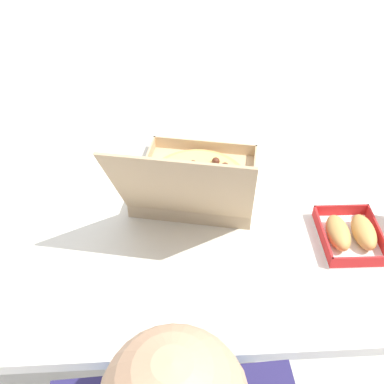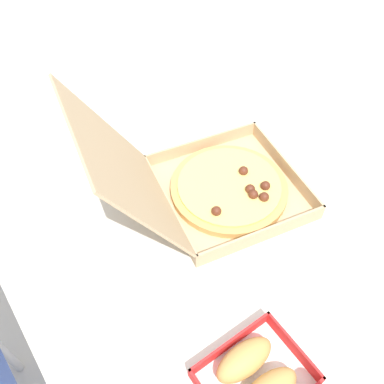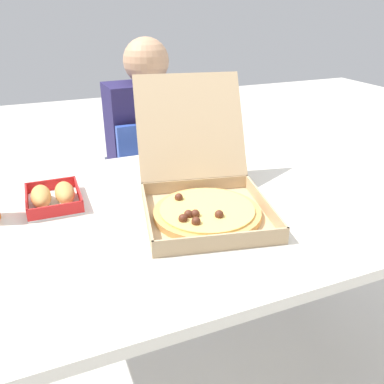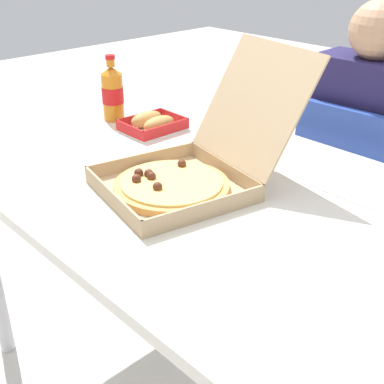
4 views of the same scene
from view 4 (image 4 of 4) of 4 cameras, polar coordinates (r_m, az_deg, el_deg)
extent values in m
cube|color=silver|center=(1.33, 2.37, 0.05)|extent=(1.39, 0.92, 0.03)
cylinder|color=#B7B7BC|center=(2.15, -2.41, 0.03)|extent=(0.05, 0.05, 0.71)
cube|color=#2D4CAD|center=(2.01, 18.15, -0.95)|extent=(0.42, 0.42, 0.04)
cube|color=#2D4CAD|center=(1.77, 16.32, 3.01)|extent=(0.36, 0.04, 0.38)
cylinder|color=#B2B2B7|center=(2.31, 15.67, -2.85)|extent=(0.03, 0.03, 0.43)
cylinder|color=#B2B2B7|center=(1.93, 19.31, -9.97)|extent=(0.03, 0.03, 0.43)
cylinder|color=#B2B2B7|center=(2.06, 10.89, -6.31)|extent=(0.03, 0.03, 0.43)
cylinder|color=#333847|center=(2.26, 17.19, -3.51)|extent=(0.09, 0.09, 0.45)
cube|color=#333847|center=(2.10, 17.54, 2.46)|extent=(0.12, 0.30, 0.10)
cube|color=#231E4C|center=(1.84, 18.74, 7.53)|extent=(0.37, 0.19, 0.42)
sphere|color=tan|center=(1.77, 20.20, 16.56)|extent=(0.19, 0.19, 0.19)
cube|color=tan|center=(1.30, -2.27, 0.17)|extent=(0.39, 0.39, 0.01)
cube|color=tan|center=(1.23, -8.96, -0.68)|extent=(0.33, 0.07, 0.04)
cube|color=tan|center=(1.42, -5.53, 3.55)|extent=(0.07, 0.33, 0.04)
cube|color=tan|center=(1.16, 1.66, -1.94)|extent=(0.07, 0.33, 0.04)
cube|color=tan|center=(1.37, 3.70, 2.65)|extent=(0.33, 0.07, 0.04)
cube|color=tan|center=(1.36, 6.93, 9.75)|extent=(0.36, 0.24, 0.29)
cylinder|color=tan|center=(1.29, -2.28, 0.64)|extent=(0.29, 0.29, 0.02)
cylinder|color=#EAC666|center=(1.29, -2.29, 1.12)|extent=(0.26, 0.26, 0.01)
sphere|color=#562819|center=(1.25, -3.87, 0.60)|extent=(0.02, 0.02, 0.02)
sphere|color=#562819|center=(1.32, -5.97, 2.15)|extent=(0.02, 0.02, 0.02)
sphere|color=#562819|center=(1.31, -4.85, 2.07)|extent=(0.02, 0.02, 0.02)
sphere|color=#562819|center=(1.30, -4.55, 1.77)|extent=(0.02, 0.02, 0.02)
sphere|color=#562819|center=(1.37, -1.15, 3.18)|extent=(0.02, 0.02, 0.02)
sphere|color=#562819|center=(1.29, -6.22, 1.47)|extent=(0.02, 0.02, 0.02)
cube|color=white|center=(1.71, -4.38, 6.94)|extent=(0.15, 0.19, 0.00)
cube|color=red|center=(1.65, -6.94, 6.82)|extent=(0.15, 0.01, 0.03)
cube|color=red|center=(1.76, -2.02, 8.27)|extent=(0.15, 0.01, 0.03)
cube|color=red|center=(1.76, -5.88, 8.14)|extent=(0.01, 0.19, 0.03)
cube|color=red|center=(1.65, -2.84, 6.96)|extent=(0.01, 0.19, 0.03)
ellipsoid|color=tan|center=(1.73, -5.10, 8.10)|extent=(0.06, 0.12, 0.05)
ellipsoid|color=tan|center=(1.68, -3.71, 7.57)|extent=(0.06, 0.12, 0.05)
cylinder|color=orange|center=(1.81, -8.81, 10.41)|extent=(0.07, 0.07, 0.16)
cone|color=orange|center=(1.78, -9.03, 13.25)|extent=(0.07, 0.07, 0.02)
cylinder|color=orange|center=(1.78, -9.08, 14.03)|extent=(0.03, 0.03, 0.02)
cylinder|color=red|center=(1.77, -9.13, 14.64)|extent=(0.03, 0.03, 0.01)
cylinder|color=red|center=(1.81, -8.83, 10.65)|extent=(0.07, 0.07, 0.06)
cube|color=white|center=(1.36, 19.45, -0.23)|extent=(0.21, 0.15, 0.00)
camera|label=1|loc=(2.02, 27.52, 33.29)|focal=44.13mm
camera|label=2|loc=(1.85, -1.70, 33.36)|focal=38.32mm
camera|label=3|loc=(1.29, -51.43, 15.31)|focal=37.91mm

